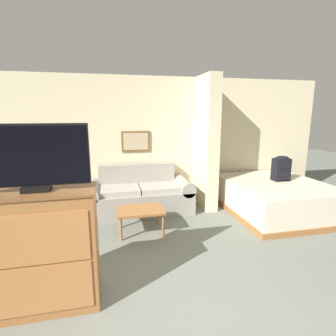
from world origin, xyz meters
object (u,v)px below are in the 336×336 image
object	(u,v)px
couch	(139,195)
tv_dresser	(43,250)
coffee_table	(140,212)
table_lamp	(73,177)
backpack	(281,168)
bed	(275,197)
tv	(33,158)

from	to	relation	value
couch	tv_dresser	bearing A→B (deg)	-116.82
couch	coffee_table	distance (m)	0.93
couch	tv_dresser	size ratio (longest dim) A/B	1.71
table_lamp	backpack	distance (m)	3.90
tv_dresser	bed	world-z (taller)	tv_dresser
bed	tv	bearing A→B (deg)	-155.02
table_lamp	coffee_table	bearing A→B (deg)	-38.60
tv	table_lamp	bearing A→B (deg)	89.62
tv_dresser	table_lamp	bearing A→B (deg)	89.62
tv_dresser	couch	bearing A→B (deg)	63.18
tv_dresser	coffee_table	bearing A→B (deg)	52.33
tv	backpack	size ratio (longest dim) A/B	1.99
couch	tv_dresser	distance (m)	2.65
table_lamp	tv_dresser	size ratio (longest dim) A/B	0.31
couch	backpack	distance (m)	2.79
couch	bed	world-z (taller)	couch
table_lamp	backpack	world-z (taller)	backpack
couch	backpack	size ratio (longest dim) A/B	4.19
couch	tv	size ratio (longest dim) A/B	2.10
table_lamp	tv	xyz separation A→B (m)	(-0.02, -2.29, 0.72)
couch	table_lamp	distance (m)	1.26
coffee_table	tv_dresser	bearing A→B (deg)	-127.67
couch	table_lamp	xyz separation A→B (m)	(-1.18, -0.06, 0.45)
coffee_table	tv	xyz separation A→B (m)	(-1.10, -1.43, 1.15)
couch	tv	distance (m)	2.89
coffee_table	tv	distance (m)	2.14
coffee_table	table_lamp	bearing A→B (deg)	141.40
table_lamp	bed	xyz separation A→B (m)	(3.72, -0.55, -0.47)
table_lamp	bed	size ratio (longest dim) A/B	0.19
bed	coffee_table	bearing A→B (deg)	-173.21
bed	tv_dresser	bearing A→B (deg)	-155.01
bed	backpack	bearing A→B (deg)	30.34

